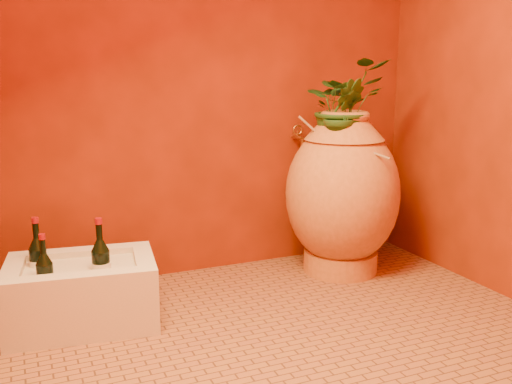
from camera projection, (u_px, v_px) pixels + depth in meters
name	position (u px, v px, depth m)	size (l,w,h in m)	color
floor	(292.00, 336.00, 2.58)	(2.50, 2.50, 0.00)	brown
wall_back	(215.00, 56.00, 3.21)	(2.50, 0.02, 2.50)	#5A1A05
amphora	(342.00, 193.00, 3.31)	(0.82, 0.82, 0.95)	#C17536
stone_basin	(82.00, 294.00, 2.68)	(0.73, 0.54, 0.31)	beige
wine_bottle_a	(101.00, 266.00, 2.61)	(0.09, 0.09, 0.35)	black
wine_bottle_b	(39.00, 263.00, 2.66)	(0.08, 0.08, 0.34)	black
wine_bottle_c	(45.00, 278.00, 2.51)	(0.08, 0.08, 0.31)	black
wall_tap	(299.00, 137.00, 3.43)	(0.07, 0.14, 0.15)	#9C6824
plant_main	(343.00, 105.00, 3.23)	(0.47, 0.40, 0.52)	#1C4318
plant_side	(343.00, 115.00, 3.13)	(0.22, 0.18, 0.40)	#1C4318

